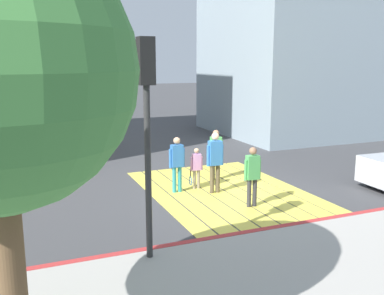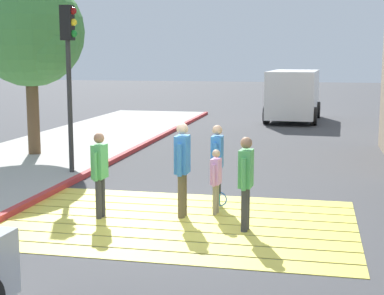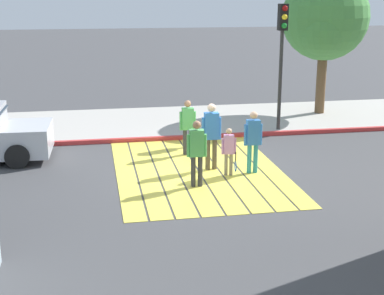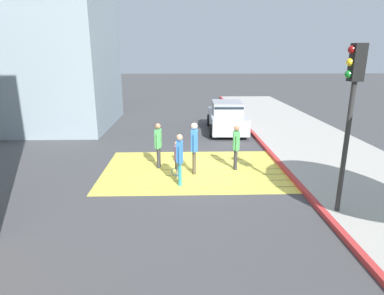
{
  "view_description": "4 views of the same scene",
  "coord_description": "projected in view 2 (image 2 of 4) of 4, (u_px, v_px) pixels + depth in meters",
  "views": [
    {
      "loc": [
        -11.15,
        5.73,
        3.83
      ],
      "look_at": [
        0.69,
        0.79,
        1.27
      ],
      "focal_mm": 40.83,
      "sensor_mm": 36.0,
      "label": 1
    },
    {
      "loc": [
        2.41,
        -10.14,
        3.02
      ],
      "look_at": [
        0.1,
        0.72,
        1.28
      ],
      "focal_mm": 54.85,
      "sensor_mm": 36.0,
      "label": 2
    },
    {
      "loc": [
        13.9,
        -2.69,
        4.61
      ],
      "look_at": [
        0.76,
        -0.3,
        0.86
      ],
      "focal_mm": 52.06,
      "sensor_mm": 36.0,
      "label": 3
    },
    {
      "loc": [
        0.37,
        10.91,
        4.0
      ],
      "look_at": [
        0.08,
        0.78,
        1.06
      ],
      "focal_mm": 30.17,
      "sensor_mm": 36.0,
      "label": 4
    }
  ],
  "objects": [
    {
      "name": "pedestrian_adult_trailing",
      "position": [
        100.0,
        169.0,
        10.91
      ],
      "size": [
        0.23,
        0.48,
        1.62
      ],
      "color": "#333338",
      "rests_on": "ground"
    },
    {
      "name": "van_down_street",
      "position": [
        294.0,
        94.0,
        27.48
      ],
      "size": [
        2.53,
        5.28,
        2.35
      ],
      "color": "silver",
      "rests_on": "ground"
    },
    {
      "name": "pedestrian_adult_side",
      "position": [
        182.0,
        163.0,
        10.95
      ],
      "size": [
        0.24,
        0.52,
        1.8
      ],
      "color": "brown",
      "rests_on": "ground"
    },
    {
      "name": "street_tree",
      "position": [
        32.0,
        35.0,
        17.01
      ],
      "size": [
        3.2,
        3.2,
        5.32
      ],
      "color": "brown",
      "rests_on": "ground"
    },
    {
      "name": "crosswalk_stripes",
      "position": [
        179.0,
        222.0,
        10.76
      ],
      "size": [
        6.4,
        4.35,
        0.01
      ],
      "color": "#EAD64C",
      "rests_on": "ground"
    },
    {
      "name": "pedestrian_adult_lead",
      "position": [
        246.0,
        177.0,
        10.08
      ],
      "size": [
        0.24,
        0.49,
        1.66
      ],
      "color": "#333338",
      "rests_on": "ground"
    },
    {
      "name": "pedestrian_child_with_racket",
      "position": [
        216.0,
        178.0,
        11.21
      ],
      "size": [
        0.29,
        0.4,
        1.26
      ],
      "color": "gray",
      "rests_on": "ground"
    },
    {
      "name": "pedestrian_teen_behind",
      "position": [
        217.0,
        159.0,
        11.82
      ],
      "size": [
        0.21,
        0.49,
        1.65
      ],
      "color": "teal",
      "rests_on": "ground"
    },
    {
      "name": "traffic_light_corner",
      "position": [
        69.0,
        55.0,
        14.37
      ],
      "size": [
        0.39,
        0.28,
        4.24
      ],
      "color": "#2D2D2D",
      "rests_on": "ground"
    },
    {
      "name": "ground_plane",
      "position": [
        179.0,
        222.0,
        10.76
      ],
      "size": [
        120.0,
        120.0,
        0.0
      ],
      "primitive_type": "plane",
      "color": "#424244"
    },
    {
      "name": "curb_painted",
      "position": [
        17.0,
        209.0,
        11.42
      ],
      "size": [
        0.16,
        40.0,
        0.13
      ],
      "primitive_type": "cube",
      "color": "#BC3333",
      "rests_on": "ground"
    }
  ]
}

